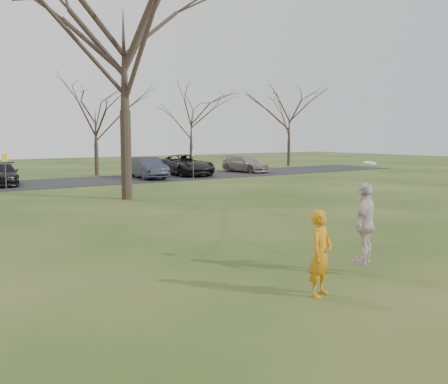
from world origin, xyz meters
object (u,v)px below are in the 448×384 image
at_px(car_6, 186,165).
at_px(car_3, 2,174).
at_px(car_7, 246,164).
at_px(car_5, 148,168).
at_px(player_defender, 321,253).
at_px(big_tree, 124,50).
at_px(catching_play, 365,223).

bearing_deg(car_6, car_3, -175.48).
height_order(car_3, car_7, car_3).
xyz_separation_m(car_5, car_6, (3.61, 0.85, 0.03)).
relative_size(player_defender, car_7, 0.37).
relative_size(player_defender, car_6, 0.30).
bearing_deg(car_3, big_tree, -60.53).
bearing_deg(car_7, big_tree, -153.02).
bearing_deg(player_defender, car_5, 50.78).
height_order(player_defender, car_6, player_defender).
bearing_deg(catching_play, big_tree, 85.81).
height_order(car_5, car_6, car_6).
bearing_deg(big_tree, catching_play, -94.19).
relative_size(player_defender, catching_play, 0.74).
height_order(car_6, big_tree, big_tree).
xyz_separation_m(car_7, big_tree, (-15.15, -10.44, 6.31)).
bearing_deg(car_3, car_5, 5.76).
distance_m(car_3, car_7, 18.72).
xyz_separation_m(car_5, big_tree, (-5.84, -9.54, 6.21)).
distance_m(player_defender, big_tree, 17.08).
height_order(catching_play, big_tree, big_tree).
relative_size(car_7, big_tree, 0.32).
bearing_deg(car_6, player_defender, -111.44).
distance_m(car_3, car_6, 13.01).
bearing_deg(car_5, car_7, 12.00).
distance_m(car_7, big_tree, 19.45).
relative_size(car_7, catching_play, 2.01).
distance_m(player_defender, car_5, 26.69).
bearing_deg(big_tree, car_3, 109.09).
bearing_deg(car_3, player_defender, -78.38).
xyz_separation_m(catching_play, big_tree, (1.11, 15.13, 5.86)).
bearing_deg(catching_play, car_3, 95.52).
bearing_deg(car_3, catching_play, -74.10).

